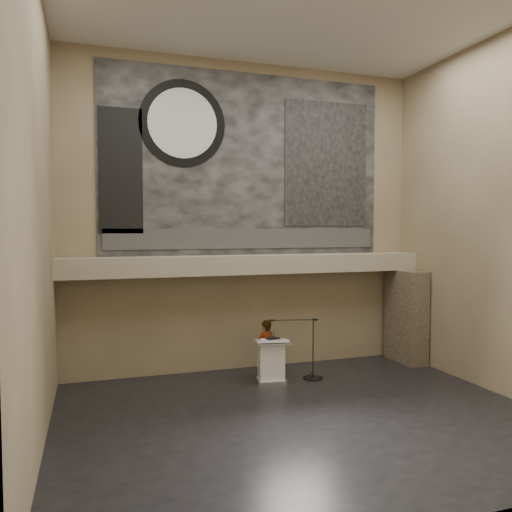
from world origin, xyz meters
name	(u,v)px	position (x,y,z in m)	size (l,w,h in m)	color
floor	(304,418)	(0.00, 0.00, 0.00)	(10.00, 10.00, 0.00)	black
wall_back	(247,217)	(0.00, 4.00, 4.25)	(10.00, 0.02, 8.50)	#78674C
wall_front	(434,202)	(0.00, -4.00, 4.25)	(10.00, 0.02, 8.50)	#78674C
wall_left	(38,209)	(-5.00, 0.00, 4.25)	(0.02, 8.00, 8.50)	#78674C
wall_right	(501,215)	(5.00, 0.00, 4.25)	(0.02, 8.00, 8.50)	#78674C
soffit	(251,264)	(0.00, 3.60, 2.95)	(10.00, 0.80, 0.50)	gray
sprinkler_left	(194,277)	(-1.60, 3.55, 2.67)	(0.04, 0.04, 0.06)	#B2893D
sprinkler_right	(316,273)	(1.90, 3.55, 2.67)	(0.04, 0.04, 0.06)	#B2893D
banner	(247,165)	(0.00, 3.97, 5.70)	(8.00, 0.05, 5.00)	black
banner_text_strip	(248,239)	(0.00, 3.93, 3.65)	(7.76, 0.02, 0.55)	#303030
banner_clock_rim	(183,123)	(-1.80, 3.93, 6.70)	(2.30, 2.30, 0.02)	black
banner_clock_face	(183,123)	(-1.80, 3.91, 6.70)	(1.84, 1.84, 0.02)	silver
banner_building_print	(326,164)	(2.40, 3.93, 5.80)	(2.60, 0.02, 3.60)	black
banner_brick_print	(121,171)	(-3.40, 3.93, 5.40)	(1.10, 0.02, 3.20)	black
stone_pier	(406,316)	(4.65, 3.15, 1.35)	(0.60, 1.40, 2.70)	#44392A
lectern	(271,361)	(0.18, 2.49, 0.55)	(0.89, 0.69, 1.14)	silver
binder	(273,338)	(0.22, 2.52, 1.12)	(0.30, 0.24, 0.04)	black
papers	(266,340)	(0.03, 2.50, 1.10)	(0.22, 0.30, 0.01)	white
speaker_person	(266,349)	(0.16, 2.88, 0.77)	(0.56, 0.37, 1.54)	silver
mic_stand	(312,370)	(1.28, 2.45, 0.24)	(1.38, 0.53, 1.60)	black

